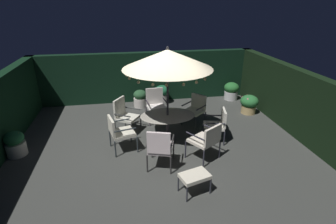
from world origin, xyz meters
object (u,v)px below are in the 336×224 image
(patio_chair_south, at_px, (206,139))
(patio_dining_table, at_px, (168,120))
(patio_chair_north, at_px, (156,103))
(patio_chair_southeast, at_px, (160,146))
(patio_chair_northeast, at_px, (124,114))
(patio_chair_east, at_px, (119,131))
(patio_chair_southwest, at_px, (217,123))
(potted_plant_front_corner, at_px, (140,98))
(potted_plant_back_center, at_px, (162,93))
(potted_plant_left_near, at_px, (15,144))
(potted_plant_back_left, at_px, (249,104))
(potted_plant_right_far, at_px, (231,91))
(ottoman_footrest, at_px, (195,177))
(patio_umbrella, at_px, (168,59))
(patio_chair_west, at_px, (196,108))

(patio_chair_south, bearing_deg, patio_dining_table, 123.05)
(patio_chair_north, relative_size, patio_chair_southeast, 1.01)
(patio_chair_northeast, bearing_deg, patio_chair_east, -98.44)
(patio_chair_southwest, height_order, potted_plant_front_corner, patio_chair_southwest)
(patio_chair_east, bearing_deg, potted_plant_back_center, 63.09)
(potted_plant_back_center, bearing_deg, patio_dining_table, -95.82)
(patio_chair_southwest, distance_m, potted_plant_left_near, 5.21)
(patio_chair_southwest, relative_size, potted_plant_front_corner, 1.46)
(patio_chair_east, height_order, potted_plant_back_left, patio_chair_east)
(patio_chair_east, bearing_deg, potted_plant_front_corner, 75.46)
(potted_plant_front_corner, bearing_deg, patio_chair_east, -104.54)
(patio_chair_southeast, distance_m, potted_plant_right_far, 5.30)
(ottoman_footrest, bearing_deg, patio_chair_south, 62.12)
(patio_umbrella, bearing_deg, potted_plant_right_far, 42.37)
(potted_plant_back_left, bearing_deg, potted_plant_right_far, 92.49)
(patio_umbrella, distance_m, potted_plant_left_near, 4.35)
(patio_chair_north, bearing_deg, patio_chair_east, -124.55)
(potted_plant_back_left, bearing_deg, patio_chair_east, -159.01)
(patio_chair_north, height_order, patio_chair_east, patio_chair_north)
(potted_plant_left_near, height_order, potted_plant_front_corner, potted_plant_left_near)
(patio_umbrella, bearing_deg, patio_chair_west, 40.14)
(patio_chair_northeast, distance_m, potted_plant_front_corner, 1.97)
(patio_chair_north, height_order, potted_plant_back_left, patio_chair_north)
(patio_chair_southwest, bearing_deg, potted_plant_right_far, 60.97)
(patio_chair_northeast, xyz_separation_m, potted_plant_front_corner, (0.60, 1.86, -0.25))
(patio_chair_north, xyz_separation_m, potted_plant_front_corner, (-0.41, 1.23, -0.27))
(patio_dining_table, height_order, potted_plant_back_left, patio_dining_table)
(patio_chair_north, relative_size, potted_plant_right_far, 1.52)
(patio_chair_west, bearing_deg, patio_chair_east, -152.85)
(ottoman_footrest, distance_m, potted_plant_back_left, 4.63)
(patio_dining_table, relative_size, patio_chair_west, 1.60)
(patio_chair_north, bearing_deg, potted_plant_front_corner, 108.33)
(ottoman_footrest, relative_size, potted_plant_back_left, 1.03)
(patio_chair_northeast, relative_size, potted_plant_left_near, 1.59)
(patio_chair_east, distance_m, patio_chair_southeast, 1.34)
(patio_chair_southeast, distance_m, patio_chair_southwest, 2.00)
(patio_dining_table, distance_m, potted_plant_front_corner, 2.66)
(patio_dining_table, bearing_deg, patio_chair_east, -165.83)
(patio_chair_south, bearing_deg, potted_plant_left_near, 167.46)
(potted_plant_back_center, distance_m, potted_plant_left_near, 5.10)
(potted_plant_right_far, bearing_deg, patio_chair_west, -136.52)
(patio_chair_northeast, relative_size, patio_chair_southwest, 1.09)
(patio_dining_table, height_order, patio_chair_southeast, patio_chair_southeast)
(patio_umbrella, xyz_separation_m, patio_chair_east, (-1.31, -0.33, -1.70))
(patio_chair_southwest, relative_size, potted_plant_right_far, 1.36)
(patio_chair_southeast, xyz_separation_m, patio_chair_south, (1.14, 0.17, -0.02))
(patio_chair_northeast, distance_m, patio_chair_east, 1.07)
(patio_umbrella, bearing_deg, patio_chair_southwest, -12.60)
(patio_umbrella, relative_size, potted_plant_right_far, 3.80)
(patio_chair_southeast, distance_m, patio_chair_south, 1.16)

